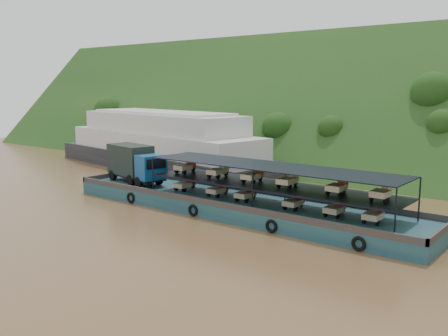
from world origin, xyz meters
The scene contains 4 objects.
ground centered at (0.00, 0.00, 0.00)m, with size 160.00×160.00×0.00m, color brown.
hillside centered at (0.00, 36.00, 0.00)m, with size 140.00×28.00×28.00m, color #183914.
cargo_barge centered at (0.24, -0.23, 1.28)m, with size 35.00×7.18×5.08m.
passenger_ferry centered at (-20.99, 13.18, 3.40)m, with size 39.71×15.29×7.84m.
Camera 1 is at (27.88, -34.79, 10.97)m, focal length 40.00 mm.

